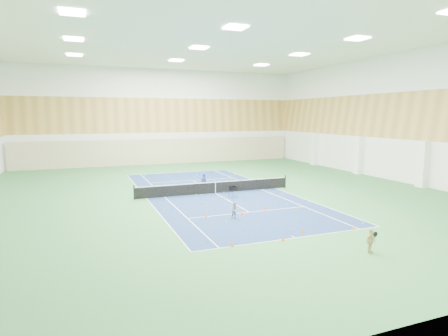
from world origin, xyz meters
The scene contains 20 objects.
ground centered at (0.00, 0.00, 0.00)m, with size 40.00×40.00×0.00m, color #2E6C38.
room_shell centered at (0.00, 0.00, 6.00)m, with size 36.00×40.00×12.00m, color white, non-canonical shape.
wood_cladding centered at (0.00, 0.00, 8.00)m, with size 36.00×40.00×8.00m, color #BF9047, non-canonical shape.
ceiling_light_grid centered at (0.00, 0.00, 11.92)m, with size 21.40×25.40×0.06m, color white, non-canonical shape.
court_surface centered at (0.00, 0.00, 0.01)m, with size 10.97×23.77×0.01m, color navy.
tennis_balls_scatter centered at (0.00, 0.00, 0.05)m, with size 10.57×22.77×0.07m, color #C7D223, non-canonical shape.
tennis_net centered at (0.00, 0.00, 0.55)m, with size 12.80×0.10×1.10m, color black, non-canonical shape.
back_curtain centered at (0.00, 19.75, 1.60)m, with size 35.40×0.16×3.20m, color #C6B793.
coach centered at (-0.76, 0.65, 0.80)m, with size 0.59×0.38×1.60m, color #212F97.
child_court centered at (-1.43, -7.42, 0.53)m, with size 0.51×0.40×1.05m, color #95969D.
child_apron centered at (2.06, -14.89, 0.56)m, with size 0.66×0.28×1.13m, color tan.
ball_cart centered at (0.72, -1.94, 0.43)m, with size 0.50×0.50×0.87m, color black, non-canonical shape.
cone_svc_a centered at (-2.95, -6.52, 0.12)m, with size 0.21×0.21×0.24m, color orange.
cone_svc_b centered at (-0.66, -6.77, 0.11)m, with size 0.20×0.20×0.22m, color #F8470D.
cone_svc_c centered at (1.21, -6.33, 0.11)m, with size 0.21×0.21×0.23m, color #FB490D.
cone_svc_d centered at (3.40, -6.68, 0.09)m, with size 0.17×0.17×0.19m, color orange.
cone_base_a centered at (-3.46, -11.87, 0.11)m, with size 0.19×0.19×0.21m, color #E55E0C.
cone_base_b centered at (-0.79, -12.04, 0.11)m, with size 0.19×0.19×0.21m, color orange.
cone_base_c centered at (0.84, -11.29, 0.10)m, with size 0.19×0.19×0.21m, color #D5620B.
cone_base_d centered at (3.74, -11.82, 0.10)m, with size 0.19×0.19×0.21m, color #DF600B.
Camera 1 is at (-10.00, -27.66, 6.18)m, focal length 30.00 mm.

